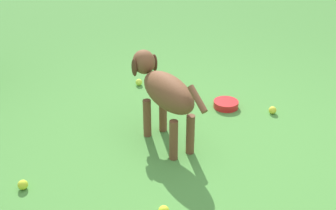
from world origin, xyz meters
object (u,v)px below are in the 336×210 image
Objects in this scene: dog at (164,90)px; water_bowl at (226,104)px; tennis_ball_4 at (273,110)px; tennis_ball_0 at (139,82)px; tennis_ball_2 at (23,185)px.

water_bowl is (0.26, -0.72, -0.40)m from dog.
dog is 14.44× the size of tennis_ball_4.
tennis_ball_0 is 0.92m from water_bowl.
tennis_ball_2 is 0.30× the size of water_bowl.
tennis_ball_0 is 1.00× the size of tennis_ball_4.
tennis_ball_2 is (-1.17, 1.27, 0.00)m from tennis_ball_0.
tennis_ball_4 is at bearing -85.95° from tennis_ball_2.
dog is 0.87m from water_bowl.
water_bowl is (0.42, -1.80, -0.00)m from tennis_ball_2.
tennis_ball_2 is 1.00× the size of tennis_ball_4.
tennis_ball_4 is at bearing -131.38° from water_bowl.
water_bowl is (0.27, 0.30, -0.00)m from tennis_ball_4.
tennis_ball_4 is (0.15, -2.10, 0.00)m from tennis_ball_2.
dog reaches higher than tennis_ball_0.
tennis_ball_2 is 2.10m from tennis_ball_4.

